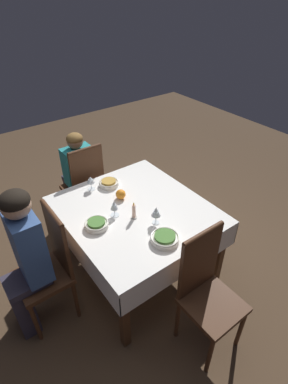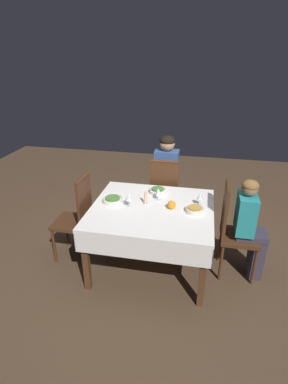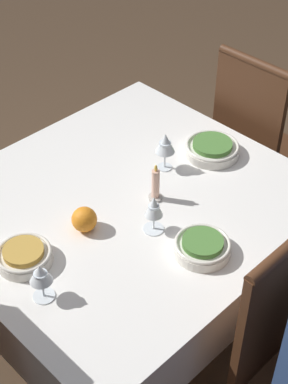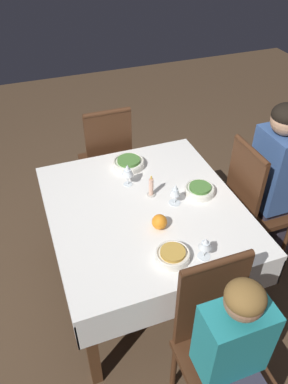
# 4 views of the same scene
# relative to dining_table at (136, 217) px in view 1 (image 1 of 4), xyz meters

# --- Properties ---
(ground_plane) EXTENTS (8.00, 8.00, 0.00)m
(ground_plane) POSITION_rel_dining_table_xyz_m (0.00, 0.00, -0.64)
(ground_plane) COLOR #4C3826
(dining_table) EXTENTS (1.26, 1.14, 0.73)m
(dining_table) POSITION_rel_dining_table_xyz_m (0.00, 0.00, 0.00)
(dining_table) COLOR white
(dining_table) RESTS_ON ground_plane
(chair_south) EXTENTS (0.38, 0.38, 1.02)m
(chair_south) POSITION_rel_dining_table_xyz_m (-0.03, -0.78, -0.10)
(chair_south) COLOR #472816
(chair_south) RESTS_ON ground_plane
(chair_west) EXTENTS (0.38, 0.38, 1.02)m
(chair_west) POSITION_rel_dining_table_xyz_m (-0.84, -0.06, -0.10)
(chair_west) COLOR #472816
(chair_west) RESTS_ON ground_plane
(chair_east) EXTENTS (0.38, 0.38, 1.02)m
(chair_east) POSITION_rel_dining_table_xyz_m (0.84, 0.01, -0.10)
(chair_east) COLOR #472816
(chair_east) RESTS_ON ground_plane
(person_adult_denim) EXTENTS (0.30, 0.34, 1.26)m
(person_adult_denim) POSITION_rel_dining_table_xyz_m (-0.03, -0.93, 0.07)
(person_adult_denim) COLOR #383342
(person_adult_denim) RESTS_ON ground_plane
(person_child_teal) EXTENTS (0.33, 0.30, 1.09)m
(person_child_teal) POSITION_rel_dining_table_xyz_m (-1.00, -0.06, -0.05)
(person_child_teal) COLOR #383342
(person_child_teal) RESTS_ON ground_plane
(bowl_south) EXTENTS (0.19, 0.19, 0.06)m
(bowl_south) POSITION_rel_dining_table_xyz_m (0.00, -0.37, 0.11)
(bowl_south) COLOR silver
(bowl_south) RESTS_ON dining_table
(wine_glass_south) EXTENTS (0.07, 0.07, 0.15)m
(wine_glass_south) POSITION_rel_dining_table_xyz_m (-0.04, -0.18, 0.18)
(wine_glass_south) COLOR white
(wine_glass_south) RESTS_ON dining_table
(bowl_west) EXTENTS (0.18, 0.18, 0.06)m
(bowl_west) POSITION_rel_dining_table_xyz_m (-0.44, 0.01, 0.11)
(bowl_west) COLOR silver
(bowl_west) RESTS_ON dining_table
(wine_glass_west) EXTENTS (0.07, 0.07, 0.14)m
(wine_glass_west) POSITION_rel_dining_table_xyz_m (-0.48, -0.15, 0.18)
(wine_glass_west) COLOR white
(wine_glass_west) RESTS_ON dining_table
(bowl_east) EXTENTS (0.22, 0.22, 0.06)m
(bowl_east) POSITION_rel_dining_table_xyz_m (0.44, -0.04, 0.11)
(bowl_east) COLOR silver
(bowl_east) RESTS_ON dining_table
(wine_glass_east) EXTENTS (0.07, 0.07, 0.16)m
(wine_glass_east) POSITION_rel_dining_table_xyz_m (0.24, 0.03, 0.19)
(wine_glass_east) COLOR white
(wine_glass_east) RESTS_ON dining_table
(candle_centerpiece) EXTENTS (0.05, 0.05, 0.15)m
(candle_centerpiece) POSITION_rel_dining_table_xyz_m (0.08, -0.07, 0.14)
(candle_centerpiece) COLOR beige
(candle_centerpiece) RESTS_ON dining_table
(orange_fruit) EXTENTS (0.09, 0.09, 0.09)m
(orange_fruit) POSITION_rel_dining_table_xyz_m (-0.20, -0.02, 0.13)
(orange_fruit) COLOR orange
(orange_fruit) RESTS_ON dining_table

